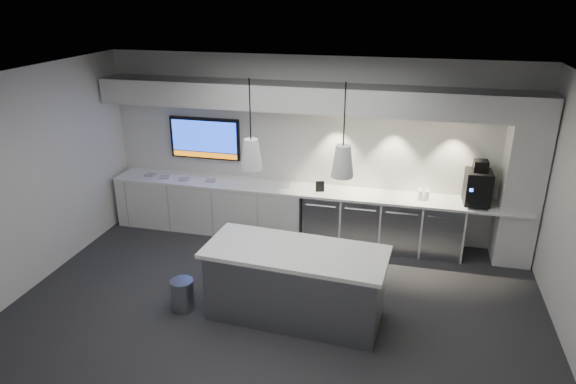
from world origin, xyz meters
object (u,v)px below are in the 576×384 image
(wall_tv, at_px, (205,138))
(bin, at_px, (183,295))
(island, at_px, (295,283))
(coffee_machine, at_px, (478,186))

(wall_tv, bearing_deg, bin, -75.25)
(island, xyz_separation_m, bin, (-1.47, -0.20, -0.27))
(island, xyz_separation_m, coffee_machine, (2.31, 2.25, 0.70))
(wall_tv, relative_size, bin, 2.93)
(bin, distance_m, coffee_machine, 4.61)
(wall_tv, distance_m, coffee_machine, 4.52)
(wall_tv, height_order, coffee_machine, wall_tv)
(island, bearing_deg, bin, -168.44)
(bin, bearing_deg, island, 7.66)
(island, relative_size, bin, 5.43)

